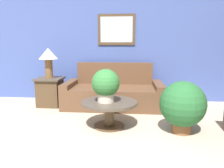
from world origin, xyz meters
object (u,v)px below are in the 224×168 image
(coffee_table, at_px, (109,108))
(table_lamp, at_px, (48,57))
(potted_plant_floor, at_px, (183,105))
(couch_main, at_px, (113,93))
(potted_plant_on_table, at_px, (106,84))
(side_table, at_px, (50,92))

(coffee_table, height_order, table_lamp, table_lamp)
(coffee_table, relative_size, potted_plant_floor, 1.13)
(couch_main, relative_size, table_lamp, 3.27)
(potted_plant_on_table, distance_m, potted_plant_floor, 1.19)
(potted_plant_on_table, bearing_deg, couch_main, 89.25)
(table_lamp, relative_size, potted_plant_floor, 0.81)
(potted_plant_on_table, height_order, potted_plant_floor, potted_plant_on_table)
(coffee_table, bearing_deg, table_lamp, 140.79)
(couch_main, bearing_deg, side_table, -176.09)
(side_table, xyz_separation_m, potted_plant_on_table, (1.35, -1.18, 0.39))
(couch_main, height_order, coffee_table, couch_main)
(couch_main, xyz_separation_m, potted_plant_floor, (1.14, -1.38, 0.15))
(coffee_table, bearing_deg, side_table, 140.79)
(couch_main, xyz_separation_m, table_lamp, (-1.37, -0.09, 0.77))
(potted_plant_on_table, bearing_deg, potted_plant_floor, -4.99)
(potted_plant_on_table, bearing_deg, table_lamp, 138.77)
(table_lamp, distance_m, potted_plant_on_table, 1.83)
(side_table, relative_size, potted_plant_on_table, 1.17)
(table_lamp, height_order, potted_plant_floor, table_lamp)
(couch_main, xyz_separation_m, coffee_table, (0.03, -1.24, 0.03))
(couch_main, relative_size, potted_plant_floor, 2.63)
(couch_main, height_order, potted_plant_on_table, potted_plant_on_table)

